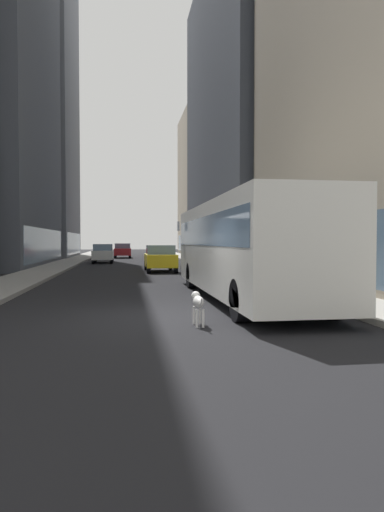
# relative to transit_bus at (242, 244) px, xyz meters

# --- Properties ---
(ground_plane) EXTENTS (120.00, 120.00, 0.00)m
(ground_plane) POSITION_rel_transit_bus_xyz_m (-2.80, 31.87, -1.78)
(ground_plane) COLOR black
(sidewalk_left) EXTENTS (2.40, 110.00, 0.15)m
(sidewalk_left) POSITION_rel_transit_bus_xyz_m (-8.50, 31.87, -1.70)
(sidewalk_left) COLOR gray
(sidewalk_left) RESTS_ON ground
(sidewalk_right) EXTENTS (2.40, 110.00, 0.15)m
(sidewalk_right) POSITION_rel_transit_bus_xyz_m (2.90, 31.87, -1.70)
(sidewalk_right) COLOR #ADA89E
(sidewalk_right) RESTS_ON ground
(building_left_far) EXTENTS (10.46, 14.59, 36.99)m
(building_left_far) POSITION_rel_transit_bus_xyz_m (-14.70, 39.28, 16.71)
(building_left_far) COLOR slate
(building_left_far) RESTS_ON ground
(building_right_mid) EXTENTS (11.63, 23.87, 26.71)m
(building_right_mid) POSITION_rel_transit_bus_xyz_m (9.10, 25.12, 11.57)
(building_right_mid) COLOR #4C515B
(building_right_mid) RESTS_ON ground
(building_right_far) EXTENTS (8.06, 23.68, 21.36)m
(building_right_far) POSITION_rel_transit_bus_xyz_m (9.10, 50.23, 8.90)
(building_right_far) COLOR #A0937F
(building_right_far) RESTS_ON ground
(transit_bus) EXTENTS (2.78, 11.53, 3.05)m
(transit_bus) POSITION_rel_transit_bus_xyz_m (0.00, 0.00, 0.00)
(transit_bus) COLOR silver
(transit_bus) RESTS_ON ground
(car_white_van) EXTENTS (1.70, 4.09, 1.62)m
(car_white_van) POSITION_rel_transit_bus_xyz_m (-5.60, 25.55, -0.96)
(car_white_van) COLOR silver
(car_white_van) RESTS_ON ground
(car_yellow_taxi) EXTENTS (1.79, 3.92, 1.62)m
(car_yellow_taxi) POSITION_rel_transit_bus_xyz_m (-1.60, 13.42, -0.96)
(car_yellow_taxi) COLOR yellow
(car_yellow_taxi) RESTS_ON ground
(car_red_coupe) EXTENTS (1.82, 4.59, 1.62)m
(car_red_coupe) POSITION_rel_transit_bus_xyz_m (-4.00, 37.32, -0.95)
(car_red_coupe) COLOR red
(car_red_coupe) RESTS_ON ground
(dalmatian_dog) EXTENTS (0.22, 0.96, 0.72)m
(dalmatian_dog) POSITION_rel_transit_bus_xyz_m (-2.13, -4.40, -1.26)
(dalmatian_dog) COLOR white
(dalmatian_dog) RESTS_ON ground
(traffic_light_near) EXTENTS (0.24, 0.41, 3.40)m
(traffic_light_near) POSITION_rel_transit_bus_xyz_m (2.10, -0.63, 0.66)
(traffic_light_near) COLOR black
(traffic_light_near) RESTS_ON sidewalk_right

